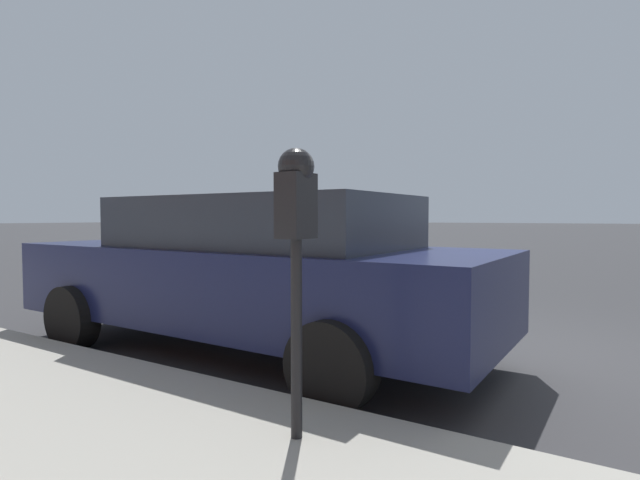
% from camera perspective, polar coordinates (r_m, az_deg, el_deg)
% --- Properties ---
extents(ground_plane, '(220.00, 220.00, 0.00)m').
position_cam_1_polar(ground_plane, '(5.08, 21.71, -12.58)').
color(ground_plane, '#333335').
extents(parking_meter, '(0.21, 0.19, 1.52)m').
position_cam_1_polar(parking_meter, '(2.59, -2.73, 2.56)').
color(parking_meter, black).
rests_on(parking_meter, sidewalk).
extents(car_navy, '(2.04, 4.87, 1.51)m').
position_cam_1_polar(car_navy, '(4.89, -7.96, -3.45)').
color(car_navy, '#14193D').
rests_on(car_navy, ground_plane).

